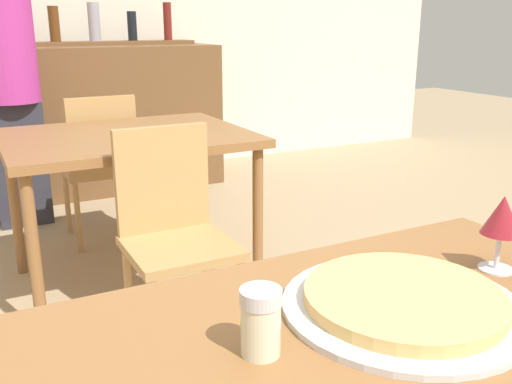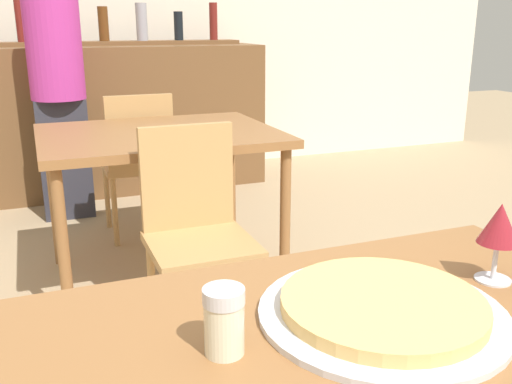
{
  "view_description": "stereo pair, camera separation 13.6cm",
  "coord_description": "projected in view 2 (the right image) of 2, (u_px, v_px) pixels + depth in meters",
  "views": [
    {
      "loc": [
        -0.55,
        -0.6,
        1.26
      ],
      "look_at": [
        0.05,
        0.55,
        0.88
      ],
      "focal_mm": 40.0,
      "sensor_mm": 36.0,
      "label": 1
    },
    {
      "loc": [
        -0.43,
        -0.66,
        1.26
      ],
      "look_at": [
        0.05,
        0.55,
        0.88
      ],
      "focal_mm": 40.0,
      "sensor_mm": 36.0,
      "label": 2
    }
  ],
  "objects": [
    {
      "name": "chair_far_side_back",
      "position": [
        138.0,
        156.0,
        3.36
      ],
      "size": [
        0.4,
        0.4,
        0.88
      ],
      "rotation": [
        0.0,
        0.0,
        3.14
      ],
      "color": "tan",
      "rests_on": "ground_plane"
    },
    {
      "name": "person_standing",
      "position": [
        58.0,
        83.0,
        3.63
      ],
      "size": [
        0.34,
        0.34,
        1.65
      ],
      "color": "#2D2D38",
      "rests_on": "ground_plane"
    },
    {
      "name": "wall_back",
      "position": [
        77.0,
        4.0,
        4.54
      ],
      "size": [
        8.0,
        0.05,
        2.8
      ],
      "color": "silver",
      "rests_on": "ground_plane"
    },
    {
      "name": "cheese_shaker",
      "position": [
        224.0,
        321.0,
        0.86
      ],
      "size": [
        0.06,
        0.06,
        0.11
      ],
      "color": "beige",
      "rests_on": "dining_table_near"
    },
    {
      "name": "dining_table_far",
      "position": [
        160.0,
        147.0,
        2.76
      ],
      "size": [
        1.12,
        0.89,
        0.76
      ],
      "color": "brown",
      "rests_on": "ground_plane"
    },
    {
      "name": "chair_far_side_front",
      "position": [
        195.0,
        222.0,
        2.26
      ],
      "size": [
        0.4,
        0.4,
        0.88
      ],
      "color": "tan",
      "rests_on": "ground_plane"
    },
    {
      "name": "wine_glass",
      "position": [
        499.0,
        226.0,
        1.09
      ],
      "size": [
        0.08,
        0.08,
        0.16
      ],
      "color": "silver",
      "rests_on": "dining_table_near"
    },
    {
      "name": "pizza_tray",
      "position": [
        382.0,
        308.0,
        0.98
      ],
      "size": [
        0.43,
        0.43,
        0.04
      ],
      "color": "silver",
      "rests_on": "dining_table_near"
    },
    {
      "name": "bar_back_shelf",
      "position": [
        83.0,
        34.0,
        4.27
      ],
      "size": [
        2.39,
        0.24,
        0.34
      ],
      "color": "brown",
      "rests_on": "bar_counter"
    },
    {
      "name": "bar_counter",
      "position": [
        93.0,
        120.0,
        4.33
      ],
      "size": [
        2.6,
        0.56,
        1.1
      ],
      "color": "brown",
      "rests_on": "ground_plane"
    }
  ]
}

